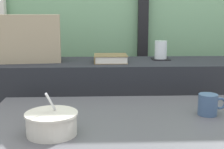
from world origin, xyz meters
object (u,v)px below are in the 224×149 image
(breakfast_table, at_px, (124,148))
(closed_book, at_px, (110,58))
(juice_glass, at_px, (161,51))
(soup_bowl, at_px, (52,124))
(coaster_square, at_px, (160,59))
(ceramic_mug, at_px, (208,105))
(throw_pillow, at_px, (31,39))

(breakfast_table, distance_m, closed_book, 0.64)
(breakfast_table, xyz_separation_m, juice_glass, (0.26, 0.66, 0.31))
(juice_glass, distance_m, soup_bowl, 0.97)
(breakfast_table, bearing_deg, soup_bowl, -149.48)
(soup_bowl, bearing_deg, coaster_square, 57.18)
(breakfast_table, relative_size, ceramic_mug, 9.63)
(closed_book, distance_m, soup_bowl, 0.77)
(juice_glass, relative_size, closed_book, 0.58)
(soup_bowl, bearing_deg, juice_glass, 57.18)
(throw_pillow, distance_m, soup_bowl, 0.81)
(soup_bowl, distance_m, ceramic_mug, 0.62)
(breakfast_table, bearing_deg, coaster_square, 68.09)
(breakfast_table, distance_m, juice_glass, 0.77)
(throw_pillow, relative_size, soup_bowl, 1.81)
(breakfast_table, relative_size, soup_bowl, 6.14)
(coaster_square, bearing_deg, breakfast_table, -111.91)
(juice_glass, xyz_separation_m, soup_bowl, (-0.52, -0.81, -0.14))
(ceramic_mug, bearing_deg, soup_bowl, -163.29)
(breakfast_table, relative_size, throw_pillow, 3.40)
(closed_book, distance_m, ceramic_mug, 0.67)
(closed_book, bearing_deg, coaster_square, 15.51)
(coaster_square, height_order, ceramic_mug, coaster_square)
(juice_glass, bearing_deg, soup_bowl, -122.82)
(throw_pillow, distance_m, ceramic_mug, 1.01)
(juice_glass, bearing_deg, coaster_square, 0.00)
(coaster_square, bearing_deg, ceramic_mug, -83.35)
(throw_pillow, bearing_deg, breakfast_table, -51.97)
(soup_bowl, bearing_deg, throw_pillow, 105.80)
(breakfast_table, height_order, soup_bowl, soup_bowl)
(coaster_square, relative_size, ceramic_mug, 0.88)
(breakfast_table, distance_m, coaster_square, 0.75)
(breakfast_table, xyz_separation_m, soup_bowl, (-0.26, -0.15, 0.16))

